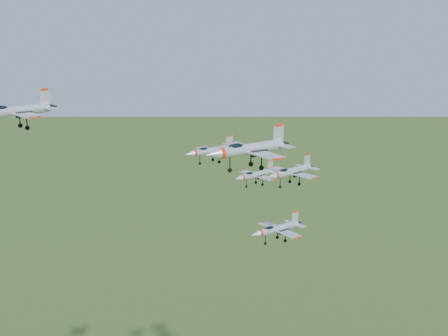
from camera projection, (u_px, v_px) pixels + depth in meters
jet_lead at (14, 111)px, 93.12m from camera, size 13.91×11.49×3.72m
jet_left_high at (211, 151)px, 104.76m from camera, size 10.44×8.62×2.79m
jet_right_high at (248, 149)px, 84.57m from camera, size 13.96×11.58×3.73m
jet_left_low at (255, 175)px, 124.55m from camera, size 11.16×9.19×2.99m
jet_right_low at (290, 172)px, 108.13m from camera, size 12.08×10.01×3.23m
jet_trail at (277, 229)px, 126.45m from camera, size 13.57×11.18×3.63m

